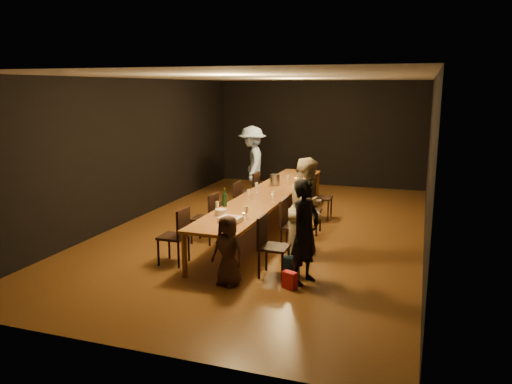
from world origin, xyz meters
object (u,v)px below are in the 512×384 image
(chair_right_1, at_px, (294,226))
(champagne_bottle, at_px, (225,197))
(chair_right_0, at_px, (274,246))
(chair_right_3, at_px, (322,197))
(ice_bucket, at_px, (275,180))
(chair_left_0, at_px, (173,236))
(woman_birthday, at_px, (305,232))
(child, at_px, (228,251))
(woman_tan, at_px, (308,209))
(chair_left_1, at_px, (204,218))
(chair_left_3, at_px, (248,192))
(man_blue, at_px, (252,163))
(table, at_px, (268,195))
(chair_right_2, at_px, (310,210))
(plate_stack, at_px, (221,212))
(birthday_cake, at_px, (230,219))
(chair_left_2, at_px, (229,204))

(chair_right_1, bearing_deg, champagne_bottle, -82.81)
(chair_right_0, distance_m, chair_right_1, 1.20)
(chair_right_0, xyz_separation_m, chair_right_3, (0.00, 3.60, 0.00))
(champagne_bottle, bearing_deg, ice_bucket, 82.58)
(chair_right_1, relative_size, champagne_bottle, 2.71)
(chair_left_0, xyz_separation_m, woman_birthday, (2.19, -0.11, 0.31))
(child, bearing_deg, chair_right_3, 96.84)
(woman_tan, distance_m, champagne_bottle, 1.53)
(chair_left_1, xyz_separation_m, woman_tan, (2.00, -0.28, 0.39))
(chair_right_3, xyz_separation_m, child, (-0.53, -4.14, 0.05))
(chair_right_0, distance_m, child, 0.76)
(chair_left_3, height_order, child, child)
(man_blue, height_order, ice_bucket, man_blue)
(chair_left_0, xyz_separation_m, man_blue, (-0.34, 4.84, 0.47))
(table, height_order, chair_right_2, chair_right_2)
(chair_right_0, distance_m, plate_stack, 1.19)
(woman_birthday, bearing_deg, chair_left_1, 81.25)
(chair_right_3, relative_size, woman_birthday, 0.60)
(table, bearing_deg, woman_birthday, -61.77)
(chair_right_0, xyz_separation_m, champagne_bottle, (-1.23, 1.05, 0.46))
(man_blue, relative_size, champagne_bottle, 5.45)
(chair_left_0, bearing_deg, champagne_bottle, -24.33)
(plate_stack, bearing_deg, chair_left_0, -146.18)
(chair_right_3, distance_m, birthday_cake, 3.57)
(chair_right_0, relative_size, plate_stack, 4.83)
(plate_stack, bearing_deg, chair_right_1, 36.06)
(chair_right_0, bearing_deg, man_blue, -157.16)
(birthday_cake, bearing_deg, child, -66.38)
(birthday_cake, distance_m, ice_bucket, 3.08)
(birthday_cake, bearing_deg, ice_bucket, 98.60)
(table, distance_m, chair_right_3, 1.49)
(ice_bucket, bearing_deg, chair_right_3, 22.63)
(chair_left_0, distance_m, chair_left_3, 3.60)
(chair_right_0, bearing_deg, chair_right_2, 180.00)
(woman_birthday, distance_m, birthday_cake, 1.27)
(chair_left_2, xyz_separation_m, woman_birthday, (2.19, -2.51, 0.31))
(chair_right_0, distance_m, ice_bucket, 3.37)
(chair_right_3, relative_size, child, 0.90)
(chair_right_2, xyz_separation_m, chair_left_0, (-1.70, -2.40, 0.00))
(chair_right_1, distance_m, chair_right_2, 1.20)
(chair_left_3, xyz_separation_m, champagne_bottle, (0.47, -2.55, 0.46))
(chair_right_2, distance_m, champagne_bottle, 1.88)
(birthday_cake, bearing_deg, chair_left_3, 110.29)
(chair_right_1, height_order, chair_right_3, same)
(chair_left_2, relative_size, plate_stack, 4.83)
(man_blue, relative_size, plate_stack, 9.72)
(woman_birthday, height_order, plate_stack, woman_birthday)
(chair_right_1, distance_m, chair_left_1, 1.70)
(birthday_cake, distance_m, plate_stack, 0.42)
(chair_left_3, height_order, man_blue, man_blue)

